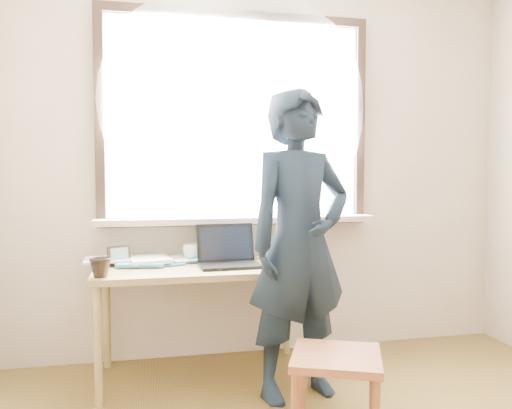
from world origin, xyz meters
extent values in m
cube|color=#C3B39D|center=(0.00, 2.00, 1.30)|extent=(3.50, 0.02, 2.60)
cube|color=white|center=(-0.20, 1.99, 1.60)|extent=(1.70, 0.01, 1.30)
cube|color=black|center=(-0.20, 1.97, 2.28)|extent=(1.82, 0.06, 0.06)
cube|color=black|center=(-0.20, 1.97, 0.92)|extent=(1.82, 0.06, 0.06)
cube|color=black|center=(-1.08, 1.97, 1.60)|extent=(0.06, 0.06, 1.30)
cube|color=black|center=(0.68, 1.97, 1.60)|extent=(0.06, 0.06, 1.30)
cube|color=#C3B39D|center=(-0.20, 1.90, 0.93)|extent=(1.85, 0.20, 0.04)
cube|color=white|center=(-0.20, 1.91, 1.70)|extent=(1.95, 0.02, 1.65)
cube|color=olive|center=(-0.46, 1.63, 0.67)|extent=(1.28, 0.64, 0.04)
cylinder|color=olive|center=(-1.05, 1.36, 0.32)|extent=(0.05, 0.05, 0.65)
cylinder|color=olive|center=(-1.05, 1.90, 0.32)|extent=(0.05, 0.05, 0.65)
cylinder|color=olive|center=(0.13, 1.36, 0.32)|extent=(0.05, 0.05, 0.65)
cylinder|color=olive|center=(0.13, 1.90, 0.32)|extent=(0.05, 0.05, 0.65)
cube|color=black|center=(-0.32, 1.55, 0.69)|extent=(0.36, 0.26, 0.02)
cube|color=black|center=(-0.32, 1.67, 0.81)|extent=(0.36, 0.09, 0.23)
cube|color=black|center=(-0.32, 1.67, 0.81)|extent=(0.31, 0.07, 0.19)
cube|color=black|center=(-0.32, 1.54, 0.70)|extent=(0.32, 0.16, 0.00)
imported|color=white|center=(-0.51, 1.82, 0.74)|extent=(0.17, 0.17, 0.10)
imported|color=black|center=(-1.04, 1.39, 0.74)|extent=(0.13, 0.13, 0.10)
ellipsoid|color=black|center=(0.01, 1.53, 0.70)|extent=(0.10, 0.07, 0.04)
cube|color=white|center=(-0.58, 1.82, 0.70)|extent=(0.26, 0.28, 0.02)
cube|color=white|center=(-0.74, 1.81, 0.70)|extent=(0.34, 0.32, 0.02)
cube|color=gold|center=(-0.75, 1.83, 0.69)|extent=(0.27, 0.25, 0.00)
cube|color=white|center=(-0.42, 1.80, 0.70)|extent=(0.28, 0.26, 0.01)
cube|color=white|center=(-0.93, 1.83, 0.71)|extent=(0.32, 0.29, 0.02)
cube|color=white|center=(-0.96, 1.86, 0.71)|extent=(0.31, 0.33, 0.01)
cube|color=white|center=(-0.92, 1.70, 0.72)|extent=(0.26, 0.26, 0.02)
imported|color=white|center=(-0.86, 1.88, 0.70)|extent=(0.26, 0.31, 0.03)
imported|color=white|center=(-0.01, 1.86, 0.69)|extent=(0.29, 0.28, 0.02)
cube|color=black|center=(-0.96, 1.73, 0.74)|extent=(0.13, 0.08, 0.11)
cube|color=#397634|center=(-0.96, 1.73, 0.74)|extent=(0.10, 0.05, 0.08)
cube|color=#9F5934|center=(0.05, 0.77, 0.39)|extent=(0.52, 0.51, 0.04)
cylinder|color=#9F5934|center=(-0.04, 0.98, 0.19)|extent=(0.03, 0.03, 0.37)
cylinder|color=#9F5934|center=(0.28, 0.85, 0.19)|extent=(0.03, 0.03, 0.37)
imported|color=black|center=(0.03, 1.27, 0.85)|extent=(0.70, 0.55, 1.70)
camera|label=1|loc=(-0.78, -1.35, 1.23)|focal=35.00mm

